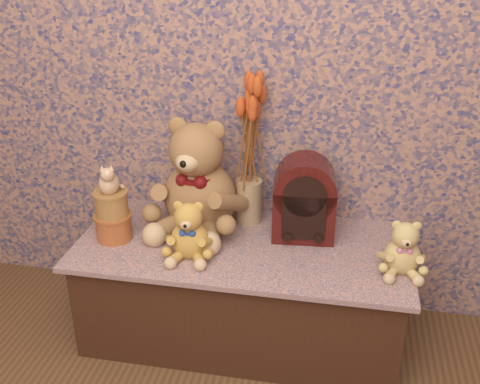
% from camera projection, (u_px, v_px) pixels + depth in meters
% --- Properties ---
extents(display_shelf, '(1.26, 0.60, 0.42)m').
position_uv_depth(display_shelf, '(242.00, 289.00, 2.23)').
color(display_shelf, '#334568').
rests_on(display_shelf, ground).
extents(teddy_large, '(0.44, 0.50, 0.48)m').
position_uv_depth(teddy_large, '(199.00, 170.00, 2.18)').
color(teddy_large, '#9B6B3C').
rests_on(teddy_large, display_shelf).
extents(teddy_medium, '(0.20, 0.24, 0.24)m').
position_uv_depth(teddy_medium, '(189.00, 226.00, 2.02)').
color(teddy_medium, '#B59133').
rests_on(teddy_medium, display_shelf).
extents(teddy_small, '(0.18, 0.21, 0.21)m').
position_uv_depth(teddy_small, '(404.00, 244.00, 1.93)').
color(teddy_small, tan).
rests_on(teddy_small, display_shelf).
extents(cathedral_radio, '(0.25, 0.19, 0.32)m').
position_uv_depth(cathedral_radio, '(304.00, 198.00, 2.13)').
color(cathedral_radio, '#3C0C0B').
rests_on(cathedral_radio, display_shelf).
extents(ceramic_vase, '(0.14, 0.14, 0.18)m').
position_uv_depth(ceramic_vase, '(249.00, 201.00, 2.27)').
color(ceramic_vase, tan).
rests_on(ceramic_vase, display_shelf).
extents(dried_stalks, '(0.23, 0.23, 0.42)m').
position_uv_depth(dried_stalks, '(249.00, 130.00, 2.15)').
color(dried_stalks, '#CB4F20').
rests_on(dried_stalks, ceramic_vase).
extents(biscuit_tin_lower, '(0.14, 0.14, 0.10)m').
position_uv_depth(biscuit_tin_lower, '(114.00, 227.00, 2.16)').
color(biscuit_tin_lower, '#C98A3B').
rests_on(biscuit_tin_lower, display_shelf).
extents(biscuit_tin_upper, '(0.13, 0.13, 0.10)m').
position_uv_depth(biscuit_tin_upper, '(111.00, 204.00, 2.12)').
color(biscuit_tin_upper, '#D0B85B').
rests_on(biscuit_tin_upper, biscuit_tin_lower).
extents(cat_figurine, '(0.12, 0.13, 0.12)m').
position_uv_depth(cat_figurine, '(108.00, 177.00, 2.07)').
color(cat_figurine, silver).
rests_on(cat_figurine, biscuit_tin_upper).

